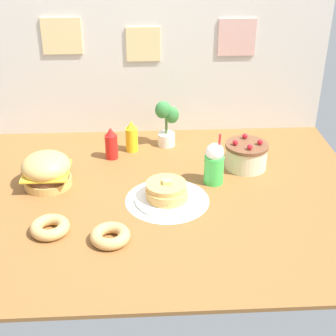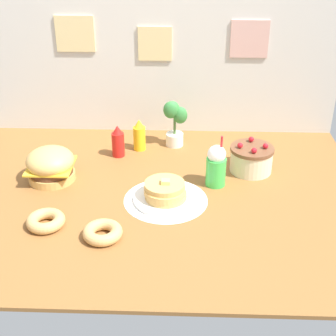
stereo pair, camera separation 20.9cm
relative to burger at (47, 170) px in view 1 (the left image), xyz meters
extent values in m
cube|color=brown|center=(0.57, -0.14, -0.10)|extent=(2.34, 1.71, 0.02)
cube|color=beige|center=(0.57, 0.71, 0.35)|extent=(2.34, 0.03, 0.89)
cube|color=beige|center=(0.05, 0.69, 0.56)|extent=(0.24, 0.01, 0.22)
cube|color=beige|center=(0.55, 0.69, 0.51)|extent=(0.21, 0.01, 0.21)
cube|color=#D8A599|center=(1.14, 0.69, 0.54)|extent=(0.24, 0.01, 0.23)
cylinder|color=white|center=(0.65, -0.20, -0.09)|extent=(0.44, 0.44, 0.00)
cylinder|color=#DBA859|center=(0.00, 0.00, -0.07)|extent=(0.26, 0.26, 0.05)
cylinder|color=#59331E|center=(0.00, 0.00, -0.03)|extent=(0.24, 0.24, 0.04)
cube|color=yellow|center=(0.00, 0.00, -0.01)|extent=(0.25, 0.25, 0.01)
ellipsoid|color=#E5B260|center=(0.00, 0.00, 0.03)|extent=(0.27, 0.27, 0.15)
cylinder|color=white|center=(0.65, -0.20, -0.08)|extent=(0.34, 0.34, 0.02)
cylinder|color=#E0AD5B|center=(0.65, -0.20, -0.06)|extent=(0.22, 0.22, 0.03)
cylinder|color=#E0AD5B|center=(0.65, -0.20, -0.03)|extent=(0.22, 0.22, 0.03)
cylinder|color=#E0AD5B|center=(0.65, -0.19, 0.00)|extent=(0.21, 0.21, 0.03)
cube|color=#F7E072|center=(0.65, -0.20, 0.02)|extent=(0.04, 0.04, 0.02)
cylinder|color=beige|center=(1.14, 0.14, -0.03)|extent=(0.24, 0.24, 0.13)
cylinder|color=brown|center=(1.14, 0.14, 0.05)|extent=(0.25, 0.25, 0.02)
sphere|color=red|center=(1.21, 0.13, 0.08)|extent=(0.03, 0.03, 0.03)
sphere|color=red|center=(1.14, 0.22, 0.08)|extent=(0.03, 0.03, 0.03)
sphere|color=red|center=(1.06, 0.13, 0.08)|extent=(0.03, 0.03, 0.03)
sphere|color=red|center=(1.14, 0.07, 0.08)|extent=(0.03, 0.03, 0.03)
cylinder|color=red|center=(0.34, 0.31, -0.02)|extent=(0.08, 0.08, 0.15)
cone|color=red|center=(0.34, 0.31, 0.09)|extent=(0.06, 0.06, 0.05)
cylinder|color=yellow|center=(0.46, 0.40, -0.02)|extent=(0.08, 0.08, 0.15)
cone|color=yellow|center=(0.46, 0.40, 0.09)|extent=(0.06, 0.06, 0.05)
cylinder|color=green|center=(0.92, -0.02, -0.01)|extent=(0.11, 0.11, 0.16)
sphere|color=white|center=(0.92, -0.02, 0.10)|extent=(0.10, 0.10, 0.10)
cylinder|color=red|center=(0.94, -0.02, 0.13)|extent=(0.01, 0.04, 0.16)
torus|color=tan|center=(0.08, -0.45, -0.06)|extent=(0.19, 0.19, 0.06)
torus|color=#F2E5C6|center=(0.08, -0.45, -0.06)|extent=(0.18, 0.18, 0.05)
torus|color=tan|center=(0.37, -0.53, -0.06)|extent=(0.19, 0.19, 0.06)
torus|color=brown|center=(0.37, -0.53, -0.06)|extent=(0.18, 0.18, 0.05)
cylinder|color=white|center=(0.68, 0.47, -0.05)|extent=(0.11, 0.11, 0.08)
cylinder|color=#4C7238|center=(0.68, 0.47, 0.06)|extent=(0.02, 0.02, 0.14)
ellipsoid|color=#38843D|center=(0.72, 0.46, 0.12)|extent=(0.09, 0.06, 0.11)
ellipsoid|color=#38843D|center=(0.67, 0.50, 0.14)|extent=(0.09, 0.06, 0.11)
ellipsoid|color=#38843D|center=(0.66, 0.44, 0.16)|extent=(0.09, 0.06, 0.11)
camera|label=1|loc=(0.54, -2.38, 1.31)|focal=52.45mm
camera|label=2|loc=(0.75, -2.38, 1.31)|focal=52.45mm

